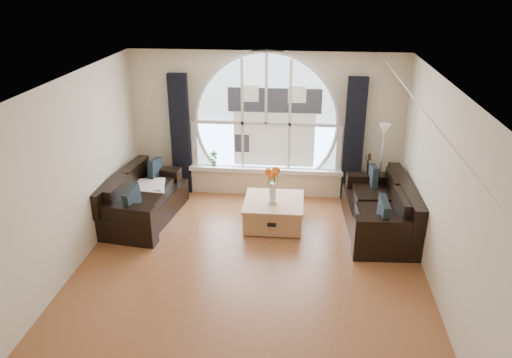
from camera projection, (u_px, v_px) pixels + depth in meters
name	position (u px, v px, depth m)	size (l,w,h in m)	color
ground	(250.00, 270.00, 7.15)	(5.00, 5.50, 0.01)	brown
ceiling	(249.00, 84.00, 6.10)	(5.00, 5.50, 0.01)	silver
wall_back	(266.00, 125.00, 9.14)	(5.00, 0.01, 2.70)	beige
wall_front	(211.00, 316.00, 4.10)	(5.00, 0.01, 2.70)	beige
wall_left	(70.00, 177.00, 6.86)	(0.01, 5.50, 2.70)	beige
wall_right	(442.00, 192.00, 6.39)	(0.01, 5.50, 2.70)	beige
attic_slope	(428.00, 116.00, 6.02)	(0.92, 5.50, 0.72)	silver
arched_window	(266.00, 111.00, 9.01)	(2.60, 0.06, 2.15)	silver
window_sill	(265.00, 169.00, 9.38)	(2.90, 0.22, 0.08)	white
window_frame	(266.00, 112.00, 8.98)	(2.76, 0.08, 2.15)	white
neighbor_house	(274.00, 118.00, 9.03)	(1.70, 0.02, 1.50)	silver
curtain_left	(180.00, 135.00, 9.26)	(0.35, 0.12, 2.30)	black
curtain_right	(354.00, 140.00, 8.96)	(0.35, 0.12, 2.30)	black
sofa_left	(143.00, 198.00, 8.48)	(0.93, 1.87, 0.83)	black
sofa_right	(379.00, 209.00, 8.07)	(0.97, 1.94, 0.86)	black
coffee_chest	(274.00, 211.00, 8.35)	(0.99, 0.99, 0.48)	#A6724A
throw_blanket	(149.00, 188.00, 8.61)	(0.55, 0.55, 0.10)	silver
vase_flowers	(273.00, 181.00, 8.06)	(0.24, 0.24, 0.70)	white
floor_lamp	(380.00, 168.00, 8.64)	(0.24, 0.24, 1.60)	#B2B2B2
guitar	(366.00, 179.00, 8.88)	(0.36, 0.24, 1.06)	olive
potted_plant	(214.00, 158.00, 9.40)	(0.16, 0.11, 0.29)	#1E6023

